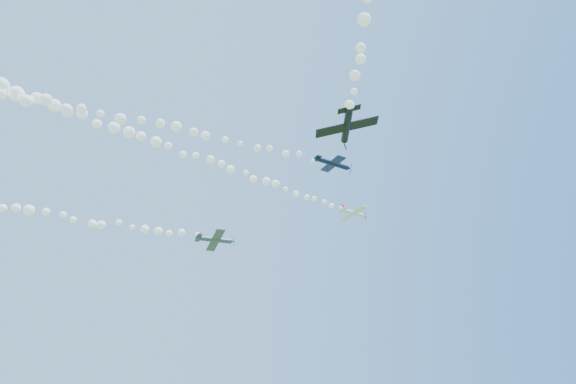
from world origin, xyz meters
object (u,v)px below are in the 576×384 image
object	(u,v)px
plane_white	(354,213)
plane_black	(347,126)
plane_navy	(333,163)
plane_grey	(215,240)

from	to	relation	value
plane_white	plane_black	world-z (taller)	plane_white
plane_navy	plane_black	size ratio (longest dim) A/B	1.01
plane_navy	plane_black	distance (m)	27.92
plane_navy	plane_grey	world-z (taller)	plane_navy
plane_navy	plane_grey	bearing A→B (deg)	126.71
plane_black	plane_navy	bearing A→B (deg)	-1.55
plane_navy	plane_black	world-z (taller)	plane_navy
plane_grey	plane_black	distance (m)	45.23
plane_grey	plane_black	world-z (taller)	plane_grey
plane_white	plane_navy	world-z (taller)	plane_white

